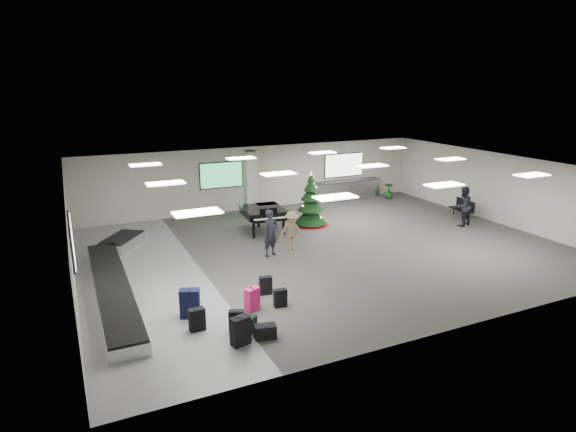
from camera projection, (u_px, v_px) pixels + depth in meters
name	position (u px, v px, depth m)	size (l,w,h in m)	color
ground	(326.00, 249.00, 18.83)	(18.00, 18.00, 0.00)	#3E3B39
room_envelope	(310.00, 188.00, 18.63)	(18.02, 14.02, 3.21)	beige
baggage_carousel	(115.00, 277.00, 15.51)	(2.28, 9.71, 0.43)	silver
service_counter	(346.00, 190.00, 26.52)	(4.05, 0.65, 1.08)	silver
suitcase_0	(240.00, 331.00, 11.86)	(0.53, 0.39, 0.77)	black
suitcase_1	(236.00, 321.00, 12.50)	(0.44, 0.35, 0.62)	black
pink_suitcase	(252.00, 299.00, 13.68)	(0.49, 0.41, 0.69)	#CF1B5E
suitcase_3	(266.00, 285.00, 14.74)	(0.41, 0.27, 0.59)	black
navy_suitcase	(190.00, 303.00, 13.25)	(0.61, 0.49, 0.85)	black
suitcase_5	(197.00, 320.00, 12.56)	(0.42, 0.24, 0.64)	black
green_duffel	(245.00, 326.00, 12.40)	(0.71, 0.63, 0.45)	black
suitcase_7	(280.00, 298.00, 13.91)	(0.38, 0.22, 0.56)	black
black_duffel	(265.00, 332.00, 12.22)	(0.60, 0.41, 0.37)	black
christmas_tree	(311.00, 207.00, 21.77)	(1.73, 1.73, 2.47)	maroon
grand_piano	(264.00, 212.00, 20.71)	(1.87, 2.31, 1.24)	black
bench	(463.00, 207.00, 23.10)	(0.69, 1.44, 0.88)	black
traveler_a	(271.00, 233.00, 17.84)	(0.65, 0.43, 1.78)	black
traveler_b	(292.00, 231.00, 18.48)	(1.00, 0.57, 1.55)	#7F6D4F
traveler_bench	(463.00, 206.00, 21.63)	(0.88, 0.68, 1.80)	black
potted_plant_left	(316.00, 197.00, 25.57)	(0.44, 0.36, 0.81)	#193F14
potted_plant_right	(389.00, 191.00, 26.85)	(0.50, 0.50, 0.89)	#193F14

